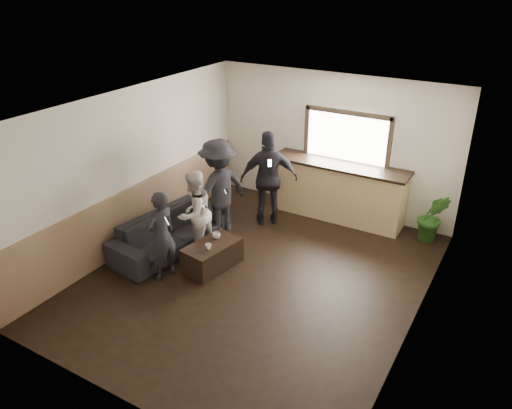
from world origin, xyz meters
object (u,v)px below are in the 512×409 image
Objects in this scene: sofa at (171,232)px; person_c at (218,189)px; coffee_table at (212,255)px; person_d at (269,179)px; person_b at (194,213)px; potted_plant at (433,217)px; bar_counter at (339,188)px; cup_b at (208,247)px; person_a at (161,236)px; cup_a at (216,236)px.

sofa is 1.20× the size of person_c.
coffee_table is (0.97, -0.12, -0.11)m from sofa.
person_d is at bearing -21.51° from sofa.
person_b is (0.45, 0.13, 0.44)m from sofa.
person_b is (-3.47, -2.50, 0.29)m from potted_plant.
sofa is 1.15m from person_c.
person_d is (0.55, 1.64, 0.17)m from person_b.
sofa is at bearing 27.53° from person_d.
bar_counter reaches higher than person_c.
cup_b is 0.76m from person_b.
person_d reaches higher than cup_b.
sofa is at bearing 172.81° from coffee_table.
coffee_table is 0.66× the size of person_a.
bar_counter is 1.86m from potted_plant.
potted_plant is (1.85, -0.05, -0.16)m from bar_counter.
person_c is at bearing -170.63° from person_a.
person_a is at bearing 16.87° from person_c.
cup_a is 1.37× the size of cup_b.
cup_b is (0.05, -0.16, 0.26)m from coffee_table.
person_c is at bearing -131.88° from bar_counter.
person_b is at bearing 38.46° from person_d.
person_b reaches higher than cup_b.
coffee_table is 0.53× the size of person_d.
cup_a is 0.14× the size of potted_plant.
potted_plant is at bearing -1.42° from bar_counter.
person_c is at bearing 117.78° from coffee_table.
person_c is at bearing -176.40° from person_b.
potted_plant is (2.90, 2.92, -0.00)m from cup_b.
bar_counter is at bearing 68.61° from coffee_table.
person_d is at bearing 165.14° from person_b.
coffee_table is 1.33m from person_c.
person_c is (0.45, 0.87, 0.61)m from sofa.
person_b is at bearing 173.01° from cup_a.
sofa is at bearing -175.59° from cup_a.
bar_counter is 27.73× the size of cup_b.
person_d is at bearing 87.82° from cup_a.
coffee_table is 4.04m from potted_plant.
sofa is 1.50× the size of person_a.
cup_b is at bearing -97.58° from sofa.
bar_counter is at bearing 151.13° from person_b.
potted_plant is 0.51× the size of person_c.
cup_a is at bearing 101.85° from coffee_table.
cup_a is at bearing 48.00° from person_c.
cup_a is 1.03m from person_c.
bar_counter is at bearing 154.99° from person_c.
potted_plant is (2.95, 2.76, 0.26)m from coffee_table.
person_d is (-1.07, -0.91, 0.29)m from bar_counter.
person_b is at bearing 154.12° from coffee_table.
bar_counter is at bearing 66.41° from cup_a.
bar_counter reaches higher than potted_plant.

